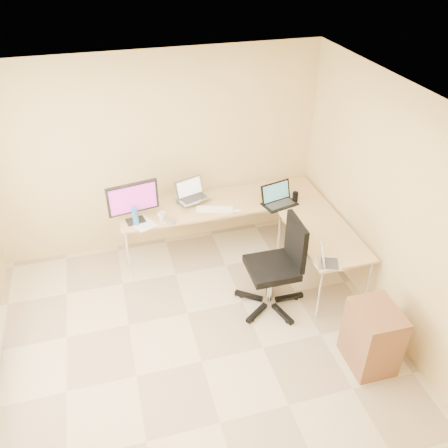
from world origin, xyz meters
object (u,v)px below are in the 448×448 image
object	(u,v)px
laptop_black	(280,196)
mug	(162,216)
laptop_return	(331,257)
office_chair	(271,271)
laptop_center	(193,191)
monitor	(133,203)
cabinet	(372,337)
desk_main	(221,225)
keyboard	(215,209)
desk_fan	(131,197)
desk_return	(320,257)
water_bottle	(135,216)

from	to	relation	value
laptop_black	mug	xyz separation A→B (m)	(-1.51, 0.06, -0.09)
laptop_return	office_chair	distance (m)	0.70
laptop_center	office_chair	bearing A→B (deg)	-85.13
monitor	cabinet	world-z (taller)	monitor
desk_main	cabinet	bearing A→B (deg)	-68.33
laptop_black	keyboard	size ratio (longest dim) A/B	0.93
laptop_center	desk_fan	size ratio (longest dim) A/B	1.34
laptop_black	laptop_return	distance (m)	1.28
mug	desk_fan	distance (m)	0.51
keyboard	office_chair	xyz separation A→B (m)	(0.38, -1.07, -0.24)
office_chair	keyboard	bearing A→B (deg)	110.02
desk_return	desk_fan	size ratio (longest dim) A/B	4.51
keyboard	desk_fan	world-z (taller)	desk_fan
laptop_black	desk_main	bearing A→B (deg)	144.63
laptop_black	keyboard	xyz separation A→B (m)	(-0.84, 0.10, -0.12)
water_bottle	keyboard	bearing A→B (deg)	3.74
laptop_black	desk_fan	world-z (taller)	desk_fan
monitor	desk_fan	bearing A→B (deg)	80.37
laptop_center	water_bottle	bearing A→B (deg)	-176.77
desk_main	desk_fan	world-z (taller)	desk_fan
laptop_center	keyboard	xyz separation A→B (m)	(0.22, -0.25, -0.16)
monitor	desk_main	bearing A→B (deg)	-1.50
laptop_center	laptop_return	xyz separation A→B (m)	(1.13, -1.64, -0.07)
monitor	office_chair	bearing A→B (deg)	-47.99
laptop_black	keyboard	world-z (taller)	laptop_black
office_chair	laptop_center	bearing A→B (deg)	114.71
laptop_center	office_chair	xyz separation A→B (m)	(0.59, -1.33, -0.40)
monitor	laptop_return	size ratio (longest dim) A/B	2.09
laptop_black	desk_fan	xyz separation A→B (m)	(-1.83, 0.46, 0.01)
mug	water_bottle	xyz separation A→B (m)	(-0.32, -0.03, 0.07)
water_bottle	desk_fan	xyz separation A→B (m)	(0.00, 0.42, 0.02)
cabinet	water_bottle	bearing A→B (deg)	135.89
laptop_center	office_chair	size ratio (longest dim) A/B	0.34
desk_return	office_chair	bearing A→B (deg)	-161.79
laptop_center	cabinet	bearing A→B (deg)	-81.22
laptop_center	laptop_black	xyz separation A→B (m)	(1.05, -0.36, -0.04)
monitor	laptop_black	distance (m)	1.83
desk_return	laptop_return	distance (m)	0.75
laptop_center	laptop_return	world-z (taller)	laptop_center
keyboard	laptop_return	world-z (taller)	laptop_return
desk_return	laptop_return	world-z (taller)	laptop_return
laptop_return	cabinet	size ratio (longest dim) A/B	0.41
cabinet	keyboard	bearing A→B (deg)	117.51
monitor	office_chair	distance (m)	1.81
monitor	cabinet	distance (m)	3.03
desk_main	desk_return	bearing A→B (deg)	-45.73
desk_return	laptop_black	bearing A→B (deg)	110.74
water_bottle	cabinet	bearing A→B (deg)	-45.37
desk_return	monitor	world-z (taller)	monitor
cabinet	laptop_return	bearing A→B (deg)	101.82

